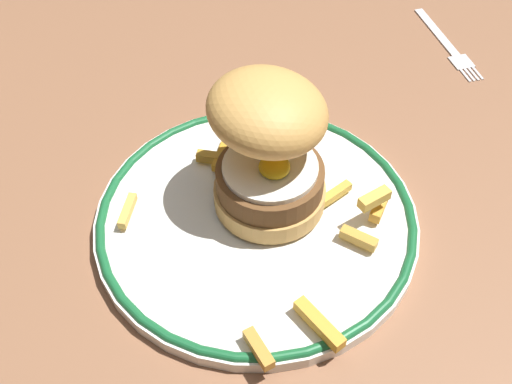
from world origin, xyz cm
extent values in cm
cube|color=brown|center=(0.00, 0.00, -2.00)|extent=(122.08, 81.58, 4.00)
cylinder|color=white|center=(5.65, -0.28, 0.60)|extent=(27.81, 27.81, 1.20)
torus|color=#196033|center=(5.65, -0.28, 1.20)|extent=(27.41, 27.41, 0.80)
cylinder|color=tan|center=(6.61, 1.50, 2.50)|extent=(9.57, 9.57, 1.80)
cylinder|color=brown|center=(6.61, 1.50, 4.48)|extent=(9.08, 9.08, 2.16)
cylinder|color=white|center=(6.61, 1.50, 5.81)|extent=(7.94, 7.94, 0.50)
ellipsoid|color=yellow|center=(7.01, 0.94, 6.48)|extent=(2.60, 2.60, 1.40)
ellipsoid|color=tan|center=(6.16, 3.24, 10.32)|extent=(11.60, 11.07, 6.44)
cube|color=gold|center=(16.02, 1.46, 2.07)|extent=(1.77, 3.06, 0.94)
cube|color=gold|center=(1.83, 5.67, 2.03)|extent=(4.78, 1.20, 0.86)
cube|color=gold|center=(11.49, -10.37, 2.09)|extent=(4.04, 4.05, 0.99)
cube|color=gold|center=(14.31, -2.08, 2.04)|extent=(3.23, 2.09, 0.88)
cube|color=gold|center=(1.75, 6.55, 2.00)|extent=(1.37, 4.52, 0.80)
cube|color=gold|center=(15.34, 0.62, 4.04)|extent=(2.82, 2.58, 0.98)
cube|color=gold|center=(12.10, 2.47, 1.98)|extent=(3.22, 3.33, 0.76)
cube|color=gold|center=(5.37, 10.15, 2.98)|extent=(3.13, 2.67, 0.92)
cube|color=#EAB14E|center=(-5.24, -1.30, 1.96)|extent=(0.85, 3.50, 0.71)
cube|color=#C88A33|center=(7.30, -12.85, 2.04)|extent=(2.62, 3.14, 0.89)
cube|color=silver|center=(23.48, 31.19, 0.18)|extent=(4.76, 9.62, 0.36)
cube|color=silver|center=(25.78, 25.65, 0.18)|extent=(2.95, 3.06, 0.32)
cube|color=silver|center=(27.32, 23.91, 0.18)|extent=(1.16, 2.32, 0.28)
cube|color=silver|center=(26.85, 23.72, 0.18)|extent=(1.16, 2.32, 0.28)
cube|color=silver|center=(26.39, 23.52, 0.18)|extent=(1.16, 2.32, 0.28)
cube|color=silver|center=(25.93, 23.33, 0.18)|extent=(1.16, 2.32, 0.28)
camera|label=1|loc=(9.58, -34.11, 42.94)|focal=44.15mm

